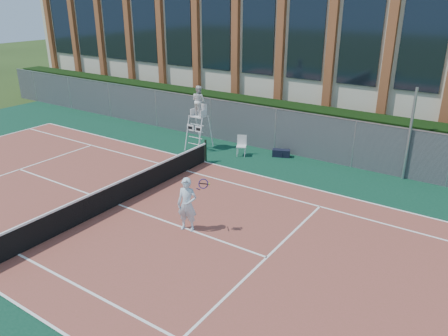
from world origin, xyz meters
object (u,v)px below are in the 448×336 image
Objects in this scene: plastic_chair at (242,144)px; tennis_player at (187,204)px; umpire_chair at (199,103)px; steel_pole at (410,135)px.

plastic_chair is 7.74m from tennis_player.
tennis_player is (4.80, -7.04, -1.43)m from umpire_chair.
plastic_chair is at bearing -169.57° from steel_pole.
steel_pole reaches higher than umpire_chair.
umpire_chair is at bearing -172.85° from plastic_chair.
tennis_player is at bearing -119.63° from steel_pole.
umpire_chair is 2.99m from plastic_chair.
umpire_chair reaches higher than tennis_player.
plastic_chair is 0.53× the size of tennis_player.
plastic_chair is at bearing 108.36° from tennis_player.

